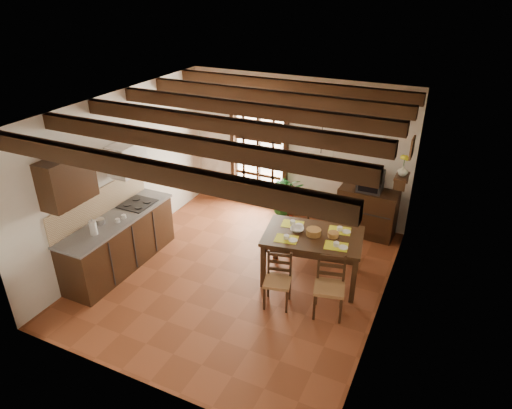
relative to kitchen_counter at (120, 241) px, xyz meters
The scene contains 25 objects.
ground_plane 2.10m from the kitchen_counter, 17.06° to the left, with size 5.00×5.00×0.00m, color brown.
room_shell 2.45m from the kitchen_counter, 17.06° to the left, with size 4.52×5.02×2.81m.
ceiling_beams 3.02m from the kitchen_counter, 17.06° to the left, with size 4.50×4.34×0.20m.
french_door 3.33m from the kitchen_counter, 69.23° to the left, with size 1.26×0.11×2.32m.
kitchen_counter is the anchor object (origin of this frame).
upper_cabinet 1.55m from the kitchen_counter, 99.72° to the right, with size 0.35×0.80×0.70m, color black.
range_hood 1.38m from the kitchen_counter, 99.79° to the left, with size 0.38×0.60×0.54m.
counter_items 0.49m from the kitchen_counter, 89.91° to the left, with size 0.50×1.43×0.25m.
dining_table 3.22m from the kitchen_counter, 18.42° to the left, with size 1.66×1.22×0.83m.
chair_near_left 2.81m from the kitchen_counter, ahead, with size 0.46×0.45×0.84m.
chair_near_right 3.56m from the kitchen_counter, ahead, with size 0.51×0.50×0.93m.
chair_far_left 3.07m from the kitchen_counter, 34.12° to the left, with size 0.50×0.49×0.87m.
chair_far_right 3.77m from the kitchen_counter, 29.33° to the left, with size 0.44×0.42×0.92m.
table_setting 3.24m from the kitchen_counter, 18.42° to the left, with size 1.11×0.74×0.10m.
table_bowl 2.97m from the kitchen_counter, 20.27° to the left, with size 0.22×0.22×0.05m, color white.
sideboard 4.50m from the kitchen_counter, 38.88° to the left, with size 1.07×0.48×0.91m, color black.
crt_tv 4.54m from the kitchen_counter, 38.83° to the left, with size 0.44×0.41×0.37m.
fuse_box 4.80m from the kitchen_counter, 41.72° to the left, with size 0.25×0.03×0.32m, color white.
plant_pot 3.30m from the kitchen_counter, 54.45° to the left, with size 0.38×0.38×0.23m, color maroon.
potted_plant 3.28m from the kitchen_counter, 54.45° to the left, with size 1.91×1.64×2.13m, color #144C19.
wall_shelf 4.76m from the kitchen_counter, 28.25° to the left, with size 0.20×0.42×0.20m.
shelf_vase 4.80m from the kitchen_counter, 28.25° to the left, with size 0.15×0.15×0.15m, color #B2BFB2.
shelf_flowers 4.85m from the kitchen_counter, 28.25° to the left, with size 0.14×0.14×0.36m.
framed_picture 4.98m from the kitchen_counter, 27.77° to the left, with size 0.03×0.32×0.32m.
pendant_lamp 3.61m from the kitchen_counter, 20.10° to the left, with size 0.36×0.36×0.84m.
Camera 1 is at (2.88, -5.51, 4.49)m, focal length 32.00 mm.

